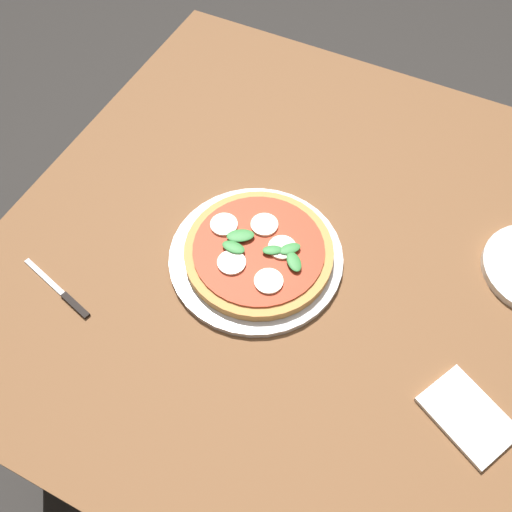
# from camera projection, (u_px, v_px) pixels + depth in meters

# --- Properties ---
(ground_plane) EXTENTS (6.00, 6.00, 0.00)m
(ground_plane) POSITION_uv_depth(u_px,v_px,m) (296.00, 394.00, 1.59)
(ground_plane) COLOR #2D2B28
(dining_table) EXTENTS (1.11, 1.05, 0.71)m
(dining_table) POSITION_uv_depth(u_px,v_px,m) (316.00, 284.00, 1.07)
(dining_table) COLOR brown
(dining_table) RESTS_ON ground_plane
(serving_tray) EXTENTS (0.30, 0.30, 0.01)m
(serving_tray) POSITION_uv_depth(u_px,v_px,m) (256.00, 257.00, 0.98)
(serving_tray) COLOR silver
(serving_tray) RESTS_ON dining_table
(pizza) EXTENTS (0.26, 0.26, 0.03)m
(pizza) POSITION_uv_depth(u_px,v_px,m) (259.00, 252.00, 0.97)
(pizza) COLOR tan
(pizza) RESTS_ON serving_tray
(napkin) EXTENTS (0.16, 0.14, 0.01)m
(napkin) POSITION_uv_depth(u_px,v_px,m) (468.00, 416.00, 0.83)
(napkin) COLOR white
(napkin) RESTS_ON dining_table
(knife) EXTENTS (0.16, 0.05, 0.01)m
(knife) POSITION_uv_depth(u_px,v_px,m) (64.00, 295.00, 0.94)
(knife) COLOR black
(knife) RESTS_ON dining_table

